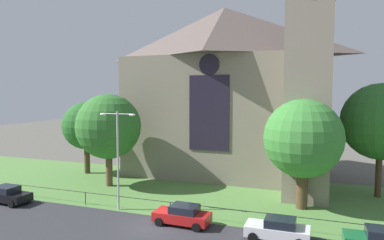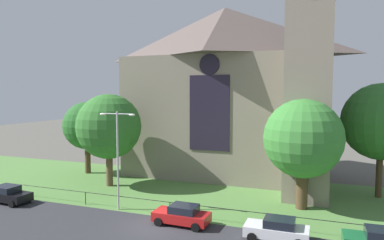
% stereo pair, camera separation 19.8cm
% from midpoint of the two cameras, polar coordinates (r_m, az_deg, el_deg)
% --- Properties ---
extents(ground, '(160.00, 160.00, 0.00)m').
position_cam_midpoint_polar(ground, '(36.13, 0.79, -11.39)').
color(ground, '#56544C').
extents(road_asphalt, '(120.00, 8.00, 0.01)m').
position_cam_midpoint_polar(road_asphalt, '(25.72, -8.52, -18.12)').
color(road_asphalt, '#2D2D33').
rests_on(road_asphalt, ground).
extents(grass_verge, '(120.00, 20.00, 0.01)m').
position_cam_midpoint_polar(grass_verge, '(34.32, -0.33, -12.24)').
color(grass_verge, '#517F3D').
rests_on(grass_verge, ground).
extents(church_building, '(23.20, 16.20, 26.00)m').
position_cam_midpoint_polar(church_building, '(42.41, 5.84, 4.98)').
color(church_building, gray).
rests_on(church_building, ground).
extents(iron_railing, '(32.59, 0.07, 1.13)m').
position_cam_midpoint_polar(iron_railing, '(29.07, -3.73, -13.34)').
color(iron_railing, black).
rests_on(iron_railing, ground).
extents(tree_left_far, '(5.75, 5.75, 8.74)m').
position_cam_midpoint_polar(tree_left_far, '(44.80, -16.81, -0.91)').
color(tree_left_far, '#4C3823').
rests_on(tree_left_far, ground).
extents(tree_right_far, '(7.17, 7.17, 10.76)m').
position_cam_midpoint_polar(tree_right_far, '(37.27, 28.03, -0.24)').
color(tree_right_far, '#4C3823').
rests_on(tree_right_far, ground).
extents(tree_right_near, '(6.65, 6.65, 9.34)m').
position_cam_midpoint_polar(tree_right_near, '(31.15, 17.32, -2.92)').
color(tree_right_near, '#4C3823').
rests_on(tree_right_near, ground).
extents(tree_left_near, '(6.80, 6.80, 9.73)m').
position_cam_midpoint_polar(tree_left_near, '(37.99, -13.49, -1.05)').
color(tree_left_near, brown).
rests_on(tree_left_near, ground).
extents(streetlamp_near, '(3.37, 0.26, 8.30)m').
position_cam_midpoint_polar(streetlamp_near, '(30.16, -12.08, -4.39)').
color(streetlamp_near, '#B2B2B7').
rests_on(streetlamp_near, ground).
extents(parked_car_black, '(4.28, 2.18, 1.51)m').
position_cam_midpoint_polar(parked_car_black, '(36.30, -27.78, -10.61)').
color(parked_car_black, black).
rests_on(parked_car_black, ground).
extents(parked_car_red, '(4.24, 2.10, 1.51)m').
position_cam_midpoint_polar(parked_car_red, '(27.27, -1.75, -15.07)').
color(parked_car_red, '#B21919').
rests_on(parked_car_red, ground).
extents(parked_car_white, '(4.20, 2.03, 1.51)m').
position_cam_midpoint_polar(parked_car_white, '(25.33, 13.47, -16.76)').
color(parked_car_white, silver).
rests_on(parked_car_white, ground).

